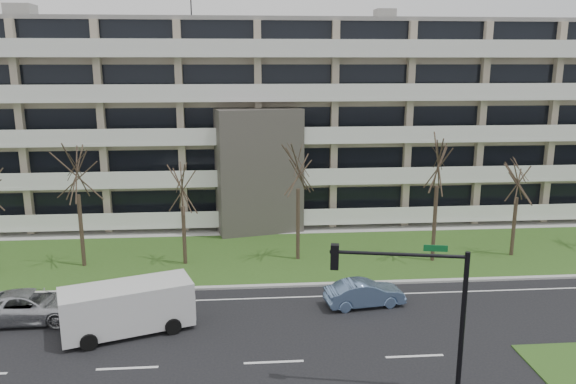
{
  "coord_description": "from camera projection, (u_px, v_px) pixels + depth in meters",
  "views": [
    {
      "loc": [
        -1.1,
        -21.13,
        12.25
      ],
      "look_at": [
        1.4,
        10.0,
        4.94
      ],
      "focal_mm": 35.0,
      "sensor_mm": 36.0,
      "label": 1
    }
  ],
  "objects": [
    {
      "name": "tree_6",
      "position": [
        519.0,
        174.0,
        34.96
      ],
      "size": [
        3.45,
        3.45,
        6.9
      ],
      "color": "#382B21",
      "rests_on": "ground"
    },
    {
      "name": "tree_3",
      "position": [
        182.0,
        184.0,
        33.5
      ],
      "size": [
        3.29,
        3.29,
        6.57
      ],
      "color": "#382B21",
      "rests_on": "ground"
    },
    {
      "name": "sidewalk",
      "position": [
        260.0,
        231.0,
        41.33
      ],
      "size": [
        90.0,
        2.0,
        0.08
      ],
      "primitive_type": "cube",
      "color": "#B2B2AD",
      "rests_on": "ground"
    },
    {
      "name": "tree_4",
      "position": [
        298.0,
        160.0,
        34.02
      ],
      "size": [
        4.1,
        4.1,
        8.19
      ],
      "color": "#382B21",
      "rests_on": "ground"
    },
    {
      "name": "curb",
      "position": [
        266.0,
        286.0,
        31.13
      ],
      "size": [
        90.0,
        0.35,
        0.12
      ],
      "primitive_type": "cube",
      "color": "#B2B2AD",
      "rests_on": "ground"
    },
    {
      "name": "tree_2",
      "position": [
        76.0,
        166.0,
        32.87
      ],
      "size": [
        4.02,
        4.02,
        8.04
      ],
      "color": "#382B21",
      "rests_on": "ground"
    },
    {
      "name": "traffic_signal",
      "position": [
        418.0,
        298.0,
        20.47
      ],
      "size": [
        4.98,
        1.28,
        5.86
      ],
      "rotation": [
        0.0,
        0.0,
        -0.2
      ],
      "color": "black",
      "rests_on": "ground"
    },
    {
      "name": "white_van",
      "position": [
        129.0,
        304.0,
        25.78
      ],
      "size": [
        6.23,
        3.95,
        2.27
      ],
      "rotation": [
        0.0,
        0.0,
        0.33
      ],
      "color": "silver",
      "rests_on": "ground"
    },
    {
      "name": "silver_pickup",
      "position": [
        30.0,
        306.0,
        27.03
      ],
      "size": [
        5.31,
        2.53,
        1.46
      ],
      "primitive_type": "imported",
      "rotation": [
        0.0,
        0.0,
        1.59
      ],
      "color": "#B9BCC1",
      "rests_on": "ground"
    },
    {
      "name": "blue_sedan",
      "position": [
        364.0,
        293.0,
        28.67
      ],
      "size": [
        4.21,
        1.97,
        1.34
      ],
      "primitive_type": "imported",
      "rotation": [
        0.0,
        0.0,
        1.71
      ],
      "color": "#6684B1",
      "rests_on": "ground"
    },
    {
      "name": "apartment_building",
      "position": [
        256.0,
        119.0,
        46.22
      ],
      "size": [
        60.5,
        15.1,
        18.75
      ],
      "color": "#BAA790",
      "rests_on": "ground"
    },
    {
      "name": "ground",
      "position": [
        274.0,
        362.0,
        23.38
      ],
      "size": [
        160.0,
        160.0,
        0.0
      ],
      "primitive_type": "plane",
      "color": "black",
      "rests_on": "ground"
    },
    {
      "name": "tree_5",
      "position": [
        439.0,
        156.0,
        33.66
      ],
      "size": [
        4.31,
        4.31,
        8.62
      ],
      "color": "#382B21",
      "rests_on": "ground"
    },
    {
      "name": "grass_verge",
      "position": [
        263.0,
        256.0,
        35.99
      ],
      "size": [
        90.0,
        10.0,
        0.06
      ],
      "primitive_type": "cube",
      "color": "#30521B",
      "rests_on": "ground"
    },
    {
      "name": "lane_edge_line",
      "position": [
        267.0,
        298.0,
        29.69
      ],
      "size": [
        90.0,
        0.12,
        0.01
      ],
      "primitive_type": "cube",
      "color": "white",
      "rests_on": "ground"
    }
  ]
}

